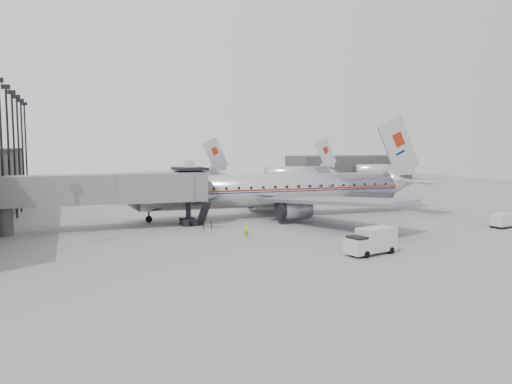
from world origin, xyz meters
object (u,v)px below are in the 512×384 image
service_van (371,241)px  baggage_cart_white (501,220)px  baggage_cart_navy (502,220)px  ramp_worker (246,230)px  airliner (279,190)px

service_van → baggage_cart_white: size_ratio=2.14×
baggage_cart_white → baggage_cart_navy: bearing=25.3°
service_van → baggage_cart_white: bearing=3.3°
baggage_cart_navy → ramp_worker: ramp_worker is taller
service_van → ramp_worker: 12.33m
airliner → baggage_cart_navy: (19.23, -15.96, -2.43)m
baggage_cart_navy → baggage_cart_white: bearing=-122.4°
ramp_worker → service_van: bearing=-60.4°
airliner → ramp_worker: bearing=-122.8°
baggage_cart_white → ramp_worker: baggage_cart_white is taller
baggage_cart_navy → ramp_worker: 28.15m
baggage_cart_navy → airliner: bearing=161.8°
baggage_cart_white → airliner: bearing=128.0°
baggage_cart_white → ramp_worker: bearing=160.9°
airliner → service_van: 22.53m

